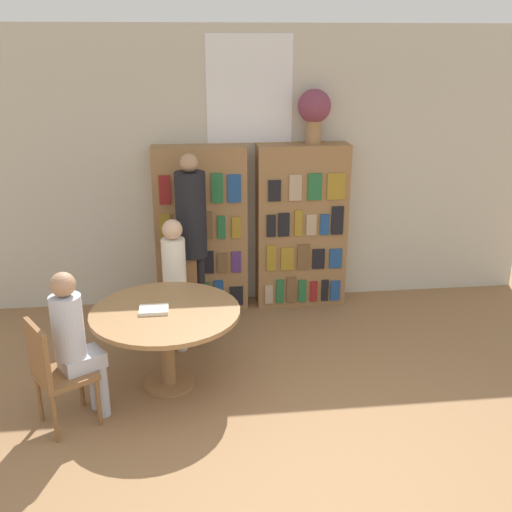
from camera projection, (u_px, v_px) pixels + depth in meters
ground_plane at (304, 500)px, 3.91m from camera, size 16.00×16.00×0.00m
wall_back at (250, 169)px, 6.52m from camera, size 6.40×0.07×3.00m
bookshelf_left at (201, 230)px, 6.48m from camera, size 0.98×0.34×1.80m
bookshelf_right at (301, 226)px, 6.61m from camera, size 0.98×0.34×1.80m
flower_vase at (314, 109)px, 6.19m from camera, size 0.35×0.35×0.56m
reading_table at (166, 322)px, 5.02m from camera, size 1.25×1.25×0.71m
chair_near_camera at (55, 370)px, 4.49m from camera, size 0.55×0.55×0.90m
chair_left_side at (177, 289)px, 5.96m from camera, size 0.43×0.43×0.90m
seated_reader_left at (174, 276)px, 5.72m from camera, size 0.25×0.36×1.26m
seated_reader_right at (75, 339)px, 4.53m from camera, size 0.40×0.37×1.25m
librarian_standing at (191, 224)px, 5.93m from camera, size 0.30×0.57×1.82m
open_book_on_table at (154, 310)px, 4.95m from camera, size 0.24×0.18×0.03m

